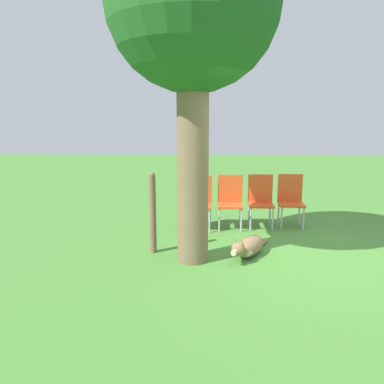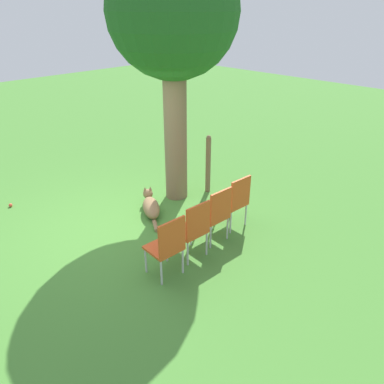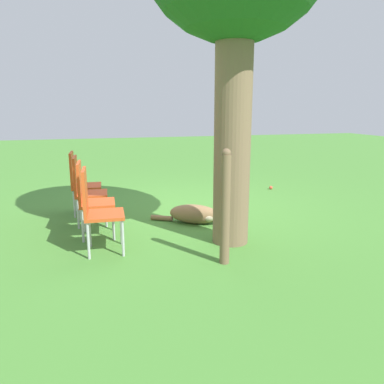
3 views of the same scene
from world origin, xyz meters
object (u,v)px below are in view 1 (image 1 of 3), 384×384
(oak_tree, at_px, (193,10))
(red_chair_1, at_px, (261,198))
(red_chair_2, at_px, (230,199))
(red_chair_3, at_px, (199,199))
(red_chair_0, at_px, (291,198))
(dog, at_px, (248,247))
(fence_post, at_px, (153,213))

(oak_tree, relative_size, red_chair_1, 4.69)
(red_chair_2, distance_m, red_chair_3, 0.55)
(red_chair_1, height_order, red_chair_2, same)
(oak_tree, distance_m, red_chair_0, 3.66)
(dog, xyz_separation_m, red_chair_0, (1.56, -0.96, 0.39))
(oak_tree, height_order, red_chair_2, oak_tree)
(dog, height_order, red_chair_2, red_chair_2)
(red_chair_1, height_order, red_chair_3, same)
(red_chair_0, height_order, red_chair_3, same)
(dog, bearing_deg, red_chair_2, -143.01)
(red_chair_1, xyz_separation_m, red_chair_2, (-0.06, 0.55, 0.00))
(red_chair_0, bearing_deg, red_chair_1, -81.01)
(red_chair_1, xyz_separation_m, red_chair_3, (-0.11, 1.10, 0.00))
(oak_tree, bearing_deg, red_chair_3, -3.53)
(red_chair_2, relative_size, red_chair_3, 1.00)
(dog, height_order, red_chair_1, red_chair_1)
(red_chair_1, distance_m, red_chair_3, 1.11)
(red_chair_1, bearing_deg, fence_post, -49.52)
(oak_tree, bearing_deg, red_chair_1, -35.87)
(dog, height_order, red_chair_0, red_chair_0)
(red_chair_3, bearing_deg, fence_post, -25.44)
(red_chair_1, bearing_deg, red_chair_2, -81.01)
(dog, height_order, fence_post, fence_post)
(fence_post, distance_m, red_chair_2, 1.79)
(oak_tree, xyz_separation_m, red_chair_2, (1.60, -0.65, -2.72))
(fence_post, relative_size, red_chair_0, 1.26)
(dog, relative_size, red_chair_2, 1.13)
(oak_tree, relative_size, fence_post, 3.71)
(oak_tree, relative_size, red_chair_0, 4.69)
(red_chair_3, bearing_deg, dog, 29.85)
(red_chair_0, relative_size, red_chair_2, 1.00)
(fence_post, bearing_deg, dog, -95.82)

